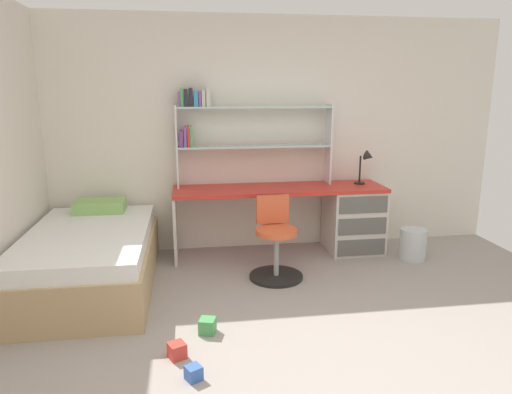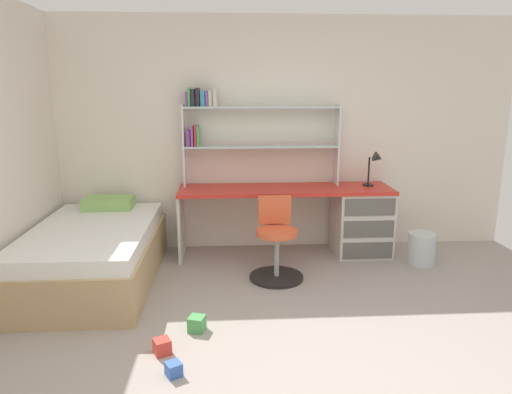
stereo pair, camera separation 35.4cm
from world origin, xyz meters
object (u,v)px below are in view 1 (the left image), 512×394
Objects in this scene: desk at (335,215)px; toy_block_red_0 at (177,351)px; desk_lamp at (367,162)px; toy_block_blue_1 at (194,373)px; bed_platform at (90,259)px; bookshelf_hutch at (235,126)px; waste_bin at (413,244)px; toy_block_green_2 at (207,326)px; swivel_chair at (276,247)px.

desk reaches higher than toy_block_red_0.
desk_lamp is 3.12m from toy_block_blue_1.
bed_platform is 1.83m from toy_block_blue_1.
waste_bin is at bearing -16.67° from bookshelf_hutch.
desk is at bearing -8.88° from bookshelf_hutch.
toy_block_red_0 is (-0.62, -2.11, -1.35)m from bookshelf_hutch.
toy_block_red_0 is (-2.08, -1.96, -0.95)m from desk_lamp.
bed_platform is 16.23× the size of toy_block_green_2.
swivel_chair is at bearing 54.44° from toy_block_green_2.
bed_platform reaches higher than waste_bin.
toy_block_green_2 is at bearing 78.74° from toy_block_blue_1.
desk_lamp reaches higher than waste_bin.
bookshelf_hutch is 2.29m from toy_block_green_2.
desk is 1.03m from swivel_chair.
desk is 2.25m from toy_block_green_2.
bed_platform is (-1.73, 0.01, -0.04)m from swivel_chair.
desk is at bearing 48.40° from toy_block_red_0.
bed_platform is at bearing 179.57° from swivel_chair.
desk is 2.93× the size of swivel_chair.
toy_block_green_2 is (-2.26, -1.25, -0.11)m from waste_bin.
toy_block_green_2 is at bearing -132.50° from desk.
toy_block_green_2 is (0.11, 0.56, 0.01)m from toy_block_blue_1.
swivel_chair is 8.47× the size of toy_block_blue_1.
toy_block_blue_1 is at bearing -67.68° from toy_block_red_0.
desk is 21.38× the size of toy_block_red_0.
desk is 2.75m from toy_block_blue_1.
bed_platform reaches higher than toy_block_red_0.
desk_lamp is at bearing 134.57° from waste_bin.
toy_block_blue_1 is 0.58m from toy_block_green_2.
toy_block_blue_1 is at bearing -142.58° from waste_bin.
desk_lamp is 0.20× the size of bed_platform.
toy_block_green_2 reaches higher than toy_block_blue_1.
swivel_chair is (0.31, -0.82, -1.09)m from bookshelf_hutch.
toy_block_red_0 is at bearing -125.72° from swivel_chair.
desk_lamp is (1.45, -0.14, -0.39)m from bookshelf_hutch.
bed_platform is at bearing 135.73° from toy_block_green_2.
toy_block_blue_1 is at bearing -59.70° from bed_platform.
waste_bin is 3.13× the size of toy_block_red_0.
bookshelf_hutch reaches higher than waste_bin.
swivel_chair reaches higher than waste_bin.
bed_platform is 17.46× the size of toy_block_red_0.
bookshelf_hutch is at bearing 110.43° from swivel_chair.
bed_platform is at bearing 121.77° from toy_block_red_0.
bookshelf_hutch is 2.78m from toy_block_blue_1.
swivel_chair is at bearing -170.41° from waste_bin.
swivel_chair is 0.42× the size of bed_platform.
bookshelf_hutch reaches higher than desk_lamp.
toy_block_blue_1 is (-0.51, -2.37, -1.36)m from bookshelf_hutch.
desk_lamp is 2.67m from toy_block_green_2.
desk_lamp is at bearing 4.29° from desk.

